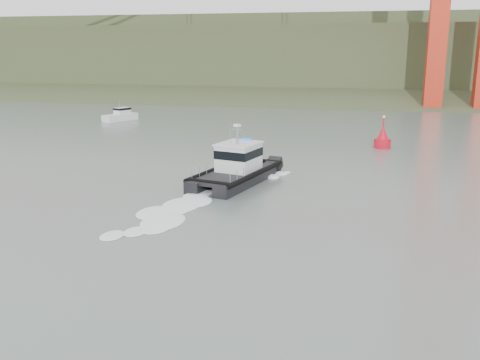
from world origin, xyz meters
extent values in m
plane|color=#51615A|center=(0.00, 0.00, 0.00)|extent=(400.00, 400.00, 0.00)
cube|color=#384B2B|center=(0.00, 92.00, 0.00)|extent=(500.00, 44.72, 16.25)
cube|color=#384B2B|center=(0.00, 120.00, 6.00)|extent=(500.00, 70.00, 18.00)
cube|color=#384B2B|center=(0.00, 145.00, 11.00)|extent=(500.00, 60.00, 16.00)
cube|color=black|center=(-3.89, 17.51, 0.37)|extent=(3.46, 9.73, 1.06)
cube|color=black|center=(-1.57, 16.93, 0.37)|extent=(3.46, 9.73, 1.06)
cube|color=black|center=(-2.84, 16.79, 0.80)|extent=(5.47, 9.02, 0.22)
cube|color=silver|center=(-2.62, 17.65, 1.92)|extent=(3.35, 3.73, 2.04)
cube|color=black|center=(-2.62, 17.65, 2.29)|extent=(3.41, 3.80, 0.66)
cube|color=silver|center=(-2.62, 17.65, 3.01)|extent=(3.56, 3.95, 0.14)
cylinder|color=gray|center=(-2.69, 17.39, 3.74)|extent=(0.14, 0.14, 1.59)
cylinder|color=white|center=(-2.69, 17.39, 4.49)|extent=(0.62, 0.62, 0.16)
cube|color=silver|center=(-27.90, 49.27, 0.45)|extent=(3.84, 5.65, 1.08)
cube|color=silver|center=(-27.72, 49.68, 1.35)|extent=(2.19, 2.55, 1.08)
cube|color=black|center=(-27.72, 49.68, 1.71)|extent=(2.25, 2.61, 0.31)
cylinder|color=gray|center=(-27.90, 49.27, 2.34)|extent=(0.07, 0.07, 1.08)
cylinder|color=red|center=(8.85, 35.30, 0.39)|extent=(1.75, 1.75, 1.17)
cone|color=red|center=(8.85, 35.30, 1.55)|extent=(1.36, 1.36, 1.75)
cylinder|color=red|center=(8.85, 35.30, 2.72)|extent=(0.16, 0.16, 0.97)
sphere|color=#E5D87F|center=(8.85, 35.30, 3.30)|extent=(0.29, 0.29, 0.29)
camera|label=1|loc=(6.88, -22.53, 10.26)|focal=40.00mm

